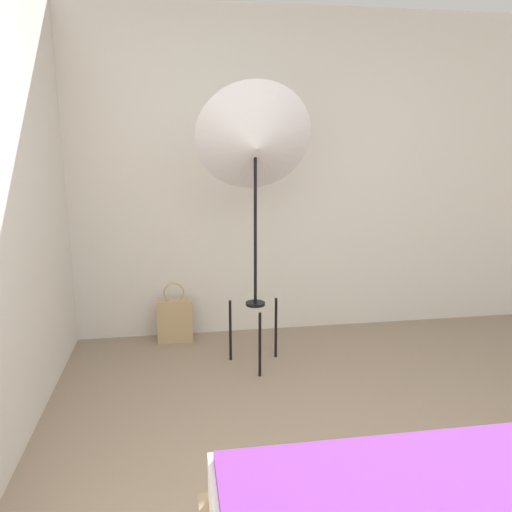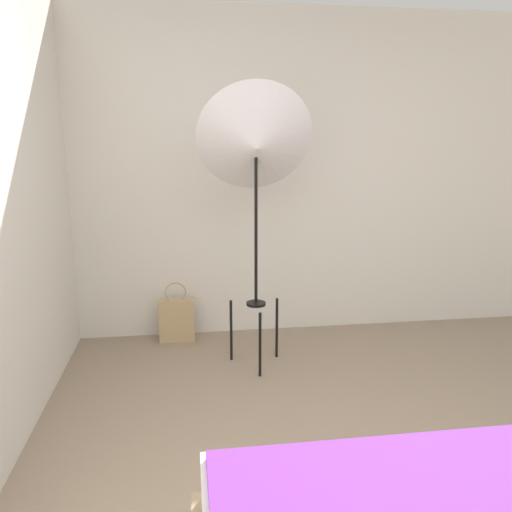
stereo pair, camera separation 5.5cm
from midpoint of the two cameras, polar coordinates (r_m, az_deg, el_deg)
The scene contains 3 objects.
wall_back at distance 4.11m, azimuth 1.06°, elevation 9.01°, with size 8.00×0.05×2.60m.
photo_umbrella at distance 3.37m, azimuth -0.56°, elevation 12.57°, with size 0.79×0.50×1.97m.
tote_bag at distance 4.10m, azimuth -9.63°, elevation -7.23°, with size 0.28×0.10×0.49m.
Camera 1 is at (-0.75, -1.53, 1.58)m, focal length 35.00 mm.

